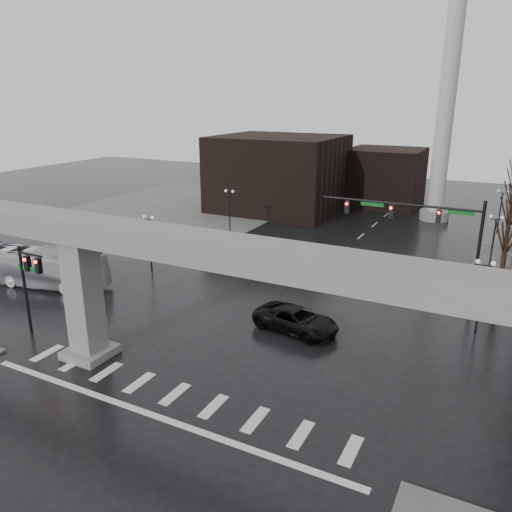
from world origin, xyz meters
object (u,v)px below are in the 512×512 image
object	(u,v)px
signal_mast_arm	(426,225)
pickup_truck	(296,320)
city_bus	(42,267)
far_car	(324,264)

from	to	relation	value
signal_mast_arm	pickup_truck	distance (m)	12.79
pickup_truck	city_bus	bearing A→B (deg)	103.86
signal_mast_arm	far_car	world-z (taller)	signal_mast_arm
signal_mast_arm	city_bus	world-z (taller)	signal_mast_arm
city_bus	far_car	xyz separation A→B (m)	(19.55, 13.86, -0.83)
city_bus	far_car	bearing A→B (deg)	-65.03
signal_mast_arm	city_bus	size ratio (longest dim) A/B	1.06
far_car	city_bus	bearing A→B (deg)	-154.34
pickup_truck	city_bus	distance (m)	22.06
city_bus	far_car	world-z (taller)	city_bus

